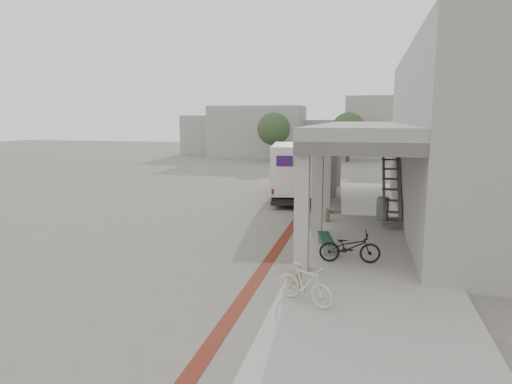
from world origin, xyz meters
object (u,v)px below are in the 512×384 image
(bicycle_black, at_px, (350,247))
(bicycle_cream, at_px, (305,284))
(fedex_truck, at_px, (294,169))
(utility_cabinet, at_px, (383,209))
(bench, at_px, (326,241))

(bicycle_black, height_order, bicycle_cream, bicycle_black)
(fedex_truck, relative_size, utility_cabinet, 7.71)
(bench, distance_m, bicycle_black, 1.41)
(bench, relative_size, bicycle_black, 0.98)
(bench, bearing_deg, bicycle_black, -68.43)
(fedex_truck, bearing_deg, bicycle_cream, -87.97)
(utility_cabinet, bearing_deg, bench, -98.79)
(bench, distance_m, utility_cabinet, 5.25)
(bicycle_cream, bearing_deg, fedex_truck, 41.58)
(bench, height_order, bicycle_black, bicycle_black)
(bicycle_black, bearing_deg, utility_cabinet, -16.62)
(bench, xyz_separation_m, bicycle_cream, (-0.10, -4.41, 0.17))
(fedex_truck, distance_m, bicycle_cream, 14.34)
(utility_cabinet, relative_size, bicycle_black, 0.53)
(fedex_truck, relative_size, bicycle_black, 4.05)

